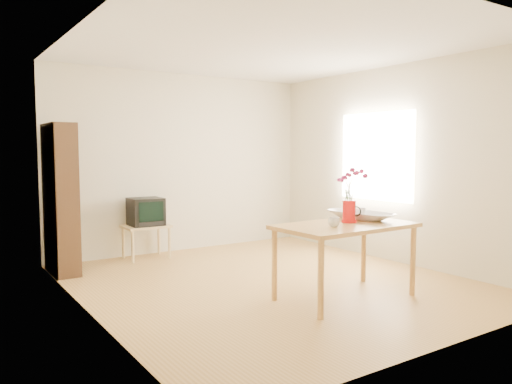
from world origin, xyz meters
TOP-DOWN VIEW (x-y plane):
  - room at (0.03, 0.00)m, footprint 4.50×4.50m
  - table at (0.28, -0.89)m, footprint 1.40×0.83m
  - tv_stand at (-0.70, 1.97)m, footprint 0.60×0.45m
  - bookshelf at (-1.85, 1.75)m, footprint 0.28×0.70m
  - pitcher at (0.38, -0.84)m, footprint 0.15×0.22m
  - flowers at (0.38, -0.84)m, footprint 0.26×0.26m
  - mug at (0.05, -0.97)m, footprint 0.15×0.15m
  - bowl at (0.65, -0.73)m, footprint 0.58×0.58m
  - teacup_a at (0.61, -0.73)m, footprint 0.08×0.08m
  - teacup_b at (0.69, -0.71)m, footprint 0.08×0.08m
  - television at (-0.70, 1.98)m, footprint 0.44×0.42m

SIDE VIEW (x-z plane):
  - tv_stand at x=-0.70m, z-range 0.16..0.62m
  - television at x=-0.70m, z-range 0.46..0.84m
  - table at x=0.28m, z-range 0.29..1.04m
  - mug at x=0.05m, z-range 0.75..0.84m
  - bookshelf at x=-1.85m, z-range -0.06..1.74m
  - pitcher at x=0.38m, z-range 0.74..0.97m
  - teacup_a at x=0.61m, z-range 0.91..0.97m
  - teacup_b at x=0.69m, z-range 0.91..0.97m
  - bowl at x=0.65m, z-range 0.75..1.23m
  - flowers at x=0.38m, z-range 0.97..1.34m
  - room at x=0.03m, z-range -0.95..3.55m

